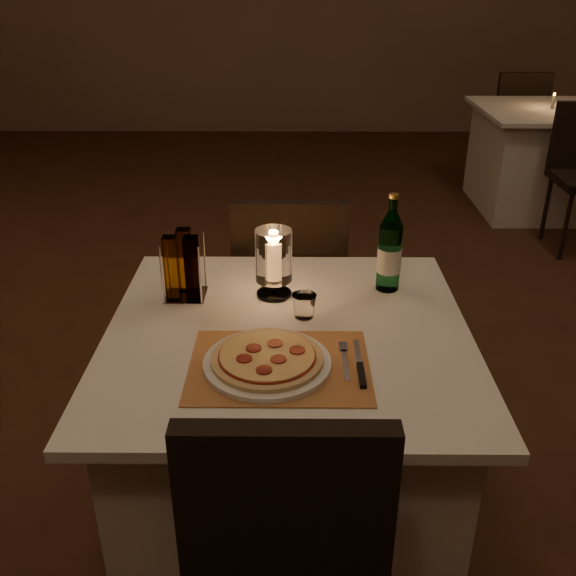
{
  "coord_description": "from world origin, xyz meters",
  "views": [
    {
      "loc": [
        0.22,
        -2.18,
        1.63
      ],
      "look_at": [
        0.21,
        -0.63,
        0.86
      ],
      "focal_mm": 40.0,
      "sensor_mm": 36.0,
      "label": 1
    }
  ],
  "objects_px": {
    "plate": "(267,363)",
    "pizza": "(267,357)",
    "tumbler": "(304,306)",
    "water_bottle": "(390,252)",
    "chair_far": "(289,280)",
    "main_table": "(288,436)",
    "hurricane_candle": "(274,258)",
    "neighbor_table_right": "(543,159)"
  },
  "relations": [
    {
      "from": "plate",
      "to": "pizza",
      "type": "xyz_separation_m",
      "value": [
        0.0,
        -0.0,
        0.02
      ]
    },
    {
      "from": "tumbler",
      "to": "water_bottle",
      "type": "distance_m",
      "value": 0.33
    },
    {
      "from": "chair_far",
      "to": "tumbler",
      "type": "height_order",
      "value": "chair_far"
    },
    {
      "from": "plate",
      "to": "main_table",
      "type": "bearing_deg",
      "value": 74.48
    },
    {
      "from": "plate",
      "to": "hurricane_candle",
      "type": "bearing_deg",
      "value": 89.12
    },
    {
      "from": "main_table",
      "to": "neighbor_table_right",
      "type": "relative_size",
      "value": 1.0
    },
    {
      "from": "main_table",
      "to": "plate",
      "type": "height_order",
      "value": "plate"
    },
    {
      "from": "water_bottle",
      "to": "neighbor_table_right",
      "type": "relative_size",
      "value": 0.31
    },
    {
      "from": "pizza",
      "to": "tumbler",
      "type": "height_order",
      "value": "tumbler"
    },
    {
      "from": "tumbler",
      "to": "hurricane_candle",
      "type": "height_order",
      "value": "hurricane_candle"
    },
    {
      "from": "hurricane_candle",
      "to": "neighbor_table_right",
      "type": "xyz_separation_m",
      "value": [
        1.89,
        2.92,
        -0.49
      ]
    },
    {
      "from": "pizza",
      "to": "water_bottle",
      "type": "height_order",
      "value": "water_bottle"
    },
    {
      "from": "pizza",
      "to": "plate",
      "type": "bearing_deg",
      "value": 131.23
    },
    {
      "from": "main_table",
      "to": "pizza",
      "type": "bearing_deg",
      "value": -105.48
    },
    {
      "from": "chair_far",
      "to": "water_bottle",
      "type": "height_order",
      "value": "water_bottle"
    },
    {
      "from": "water_bottle",
      "to": "pizza",
      "type": "bearing_deg",
      "value": -128.89
    },
    {
      "from": "pizza",
      "to": "tumbler",
      "type": "bearing_deg",
      "value": 69.7
    },
    {
      "from": "main_table",
      "to": "hurricane_candle",
      "type": "xyz_separation_m",
      "value": [
        -0.04,
        0.21,
        0.49
      ]
    },
    {
      "from": "plate",
      "to": "neighbor_table_right",
      "type": "bearing_deg",
      "value": 60.12
    },
    {
      "from": "chair_far",
      "to": "water_bottle",
      "type": "relative_size",
      "value": 2.95
    },
    {
      "from": "main_table",
      "to": "tumbler",
      "type": "distance_m",
      "value": 0.41
    },
    {
      "from": "chair_far",
      "to": "water_bottle",
      "type": "xyz_separation_m",
      "value": [
        0.31,
        -0.45,
        0.31
      ]
    },
    {
      "from": "pizza",
      "to": "hurricane_candle",
      "type": "distance_m",
      "value": 0.4
    },
    {
      "from": "pizza",
      "to": "tumbler",
      "type": "relative_size",
      "value": 4.0
    },
    {
      "from": "chair_far",
      "to": "pizza",
      "type": "relative_size",
      "value": 3.21
    },
    {
      "from": "water_bottle",
      "to": "neighbor_table_right",
      "type": "height_order",
      "value": "water_bottle"
    },
    {
      "from": "hurricane_candle",
      "to": "tumbler",
      "type": "bearing_deg",
      "value": -56.49
    },
    {
      "from": "main_table",
      "to": "chair_far",
      "type": "xyz_separation_m",
      "value": [
        0.0,
        0.71,
        0.18
      ]
    },
    {
      "from": "tumbler",
      "to": "water_bottle",
      "type": "height_order",
      "value": "water_bottle"
    },
    {
      "from": "pizza",
      "to": "chair_far",
      "type": "bearing_deg",
      "value": 86.81
    },
    {
      "from": "main_table",
      "to": "chair_far",
      "type": "bearing_deg",
      "value": 90.0
    },
    {
      "from": "chair_far",
      "to": "hurricane_candle",
      "type": "distance_m",
      "value": 0.59
    },
    {
      "from": "hurricane_candle",
      "to": "neighbor_table_right",
      "type": "distance_m",
      "value": 3.51
    },
    {
      "from": "chair_far",
      "to": "water_bottle",
      "type": "distance_m",
      "value": 0.63
    },
    {
      "from": "pizza",
      "to": "water_bottle",
      "type": "distance_m",
      "value": 0.57
    },
    {
      "from": "water_bottle",
      "to": "neighbor_table_right",
      "type": "xyz_separation_m",
      "value": [
        1.54,
        2.87,
        -0.49
      ]
    },
    {
      "from": "chair_far",
      "to": "tumbler",
      "type": "bearing_deg",
      "value": -85.96
    },
    {
      "from": "main_table",
      "to": "tumbler",
      "type": "xyz_separation_m",
      "value": [
        0.05,
        0.08,
        0.4
      ]
    },
    {
      "from": "main_table",
      "to": "pizza",
      "type": "distance_m",
      "value": 0.44
    },
    {
      "from": "pizza",
      "to": "neighbor_table_right",
      "type": "distance_m",
      "value": 3.83
    },
    {
      "from": "plate",
      "to": "neighbor_table_right",
      "type": "xyz_separation_m",
      "value": [
        1.9,
        3.31,
        -0.38
      ]
    },
    {
      "from": "plate",
      "to": "neighbor_table_right",
      "type": "relative_size",
      "value": 0.32
    }
  ]
}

